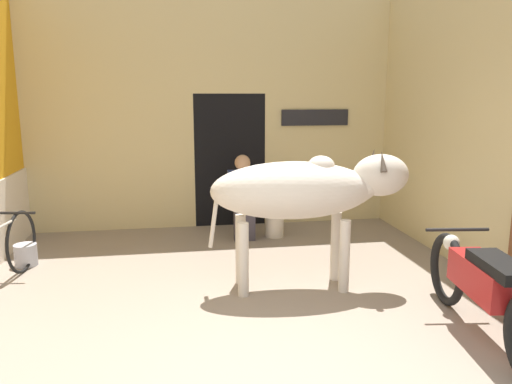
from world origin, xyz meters
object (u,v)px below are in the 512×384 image
at_px(cow, 306,191).
at_px(shopkeeper_seated, 243,195).
at_px(bucket, 26,255).
at_px(motorcycle_near, 484,286).
at_px(plastic_stool, 275,221).
at_px(bicycle, 1,254).

bearing_deg(cow, shopkeeper_seated, 101.19).
bearing_deg(bucket, shopkeeper_seated, 14.91).
xyz_separation_m(motorcycle_near, shopkeeper_seated, (-1.52, 3.27, 0.16)).
distance_m(cow, shopkeeper_seated, 1.99).
height_order(plastic_stool, bucket, plastic_stool).
relative_size(bicycle, shopkeeper_seated, 1.41).
bearing_deg(bicycle, motorcycle_near, -23.36).
relative_size(cow, bicycle, 1.26).
bearing_deg(bicycle, cow, -8.85).
bearing_deg(bicycle, bucket, 86.95).
height_order(cow, motorcycle_near, cow).
relative_size(motorcycle_near, bucket, 8.20).
height_order(motorcycle_near, shopkeeper_seated, shopkeeper_seated).
bearing_deg(plastic_stool, bucket, -167.24).
bearing_deg(cow, bucket, 158.95).
relative_size(plastic_stool, bucket, 1.57).
distance_m(plastic_stool, bucket, 3.24).
bearing_deg(shopkeeper_seated, cow, -78.81).
height_order(bicycle, bucket, bicycle).
xyz_separation_m(cow, shopkeeper_seated, (-0.38, 1.91, -0.42)).
height_order(cow, shopkeeper_seated, cow).
height_order(motorcycle_near, bicycle, motorcycle_near).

